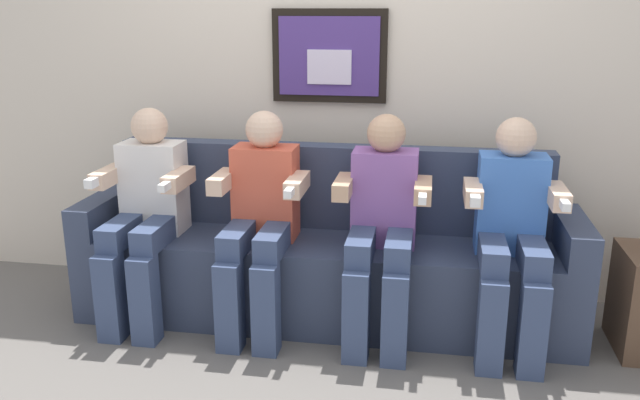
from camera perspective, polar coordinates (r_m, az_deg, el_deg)
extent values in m
plane|color=#66605B|center=(3.33, -0.44, -12.37)|extent=(6.49, 6.49, 0.00)
cube|color=beige|center=(3.69, 1.64, 11.66)|extent=(4.99, 0.05, 2.60)
cube|color=black|center=(3.65, 0.82, 12.41)|extent=(0.63, 0.03, 0.50)
cube|color=#4C337F|center=(3.64, 0.78, 12.39)|extent=(0.55, 0.02, 0.42)
cube|color=silver|center=(3.63, 0.82, 11.49)|extent=(0.24, 0.02, 0.18)
cube|color=#333D56|center=(3.49, 0.39, -6.86)|extent=(2.31, 0.58, 0.45)
cube|color=#333D56|center=(3.55, 0.98, 1.22)|extent=(2.31, 0.14, 0.45)
cube|color=#333D56|center=(3.84, -18.03, -4.15)|extent=(0.14, 0.58, 0.62)
cube|color=#333D56|center=(3.49, 20.79, -6.47)|extent=(0.14, 0.58, 0.62)
cube|color=white|center=(3.58, -14.25, 1.11)|extent=(0.32, 0.20, 0.48)
sphere|color=beige|center=(3.52, -14.62, 6.24)|extent=(0.19, 0.19, 0.19)
cube|color=#38476B|center=(3.50, -16.69, -2.53)|extent=(0.12, 0.40, 0.12)
cube|color=#38476B|center=(3.42, -13.98, -2.72)|extent=(0.12, 0.40, 0.12)
cube|color=#38476B|center=(3.44, -17.76, -8.08)|extent=(0.12, 0.12, 0.45)
cube|color=#38476B|center=(3.36, -15.00, -8.42)|extent=(0.12, 0.12, 0.45)
cube|color=beige|center=(3.54, -17.93, 1.98)|extent=(0.08, 0.28, 0.08)
cube|color=beige|center=(3.38, -12.20, 1.76)|extent=(0.08, 0.28, 0.08)
cube|color=white|center=(3.24, -13.24, 1.23)|extent=(0.04, 0.13, 0.04)
cube|color=white|center=(3.40, -19.16, 1.47)|extent=(0.04, 0.10, 0.04)
cube|color=#D8593F|center=(3.39, -4.73, 0.69)|extent=(0.32, 0.20, 0.48)
sphere|color=beige|center=(3.31, -4.86, 6.12)|extent=(0.19, 0.19, 0.19)
cube|color=#38476B|center=(3.28, -7.05, -3.20)|extent=(0.12, 0.40, 0.12)
cube|color=#38476B|center=(3.23, -3.98, -3.40)|extent=(0.12, 0.40, 0.12)
cube|color=#38476B|center=(3.21, -7.89, -9.17)|extent=(0.12, 0.12, 0.45)
cube|color=#38476B|center=(3.17, -4.74, -9.46)|extent=(0.12, 0.12, 0.45)
cube|color=beige|center=(3.31, -8.47, 1.62)|extent=(0.08, 0.28, 0.08)
cube|color=beige|center=(3.21, -2.00, 1.35)|extent=(0.08, 0.28, 0.08)
cube|color=white|center=(3.06, -2.61, 0.76)|extent=(0.04, 0.13, 0.04)
cube|color=#8C59A5|center=(3.29, 5.63, 0.21)|extent=(0.32, 0.20, 0.48)
sphere|color=tan|center=(3.22, 5.79, 5.79)|extent=(0.19, 0.19, 0.19)
cube|color=#38476B|center=(3.17, 3.64, -3.84)|extent=(0.12, 0.40, 0.12)
cube|color=#38476B|center=(3.15, 6.91, -4.01)|extent=(0.12, 0.40, 0.12)
cube|color=#38476B|center=(3.09, 3.14, -10.06)|extent=(0.12, 0.12, 0.45)
cube|color=#38476B|center=(3.08, 6.52, -10.27)|extent=(0.12, 0.12, 0.45)
cube|color=tan|center=(3.17, 2.09, 1.16)|extent=(0.08, 0.28, 0.08)
cube|color=tan|center=(3.15, 8.96, 0.85)|extent=(0.08, 0.28, 0.08)
cube|color=white|center=(2.99, 8.91, 0.23)|extent=(0.04, 0.13, 0.04)
cube|color=#3F72CC|center=(3.31, 16.24, -0.29)|extent=(0.32, 0.20, 0.48)
sphere|color=beige|center=(3.24, 16.69, 5.24)|extent=(0.19, 0.19, 0.19)
cube|color=#38476B|center=(3.17, 14.74, -4.36)|extent=(0.12, 0.40, 0.12)
cube|color=#38476B|center=(3.19, 17.97, -4.48)|extent=(0.12, 0.40, 0.12)
cube|color=#38476B|center=(3.10, 14.65, -10.60)|extent=(0.12, 0.12, 0.45)
cube|color=#38476B|center=(3.12, 18.00, -10.68)|extent=(0.12, 0.12, 0.45)
cube|color=beige|center=(3.15, 13.16, 0.65)|extent=(0.08, 0.28, 0.08)
cube|color=beige|center=(3.20, 19.95, 0.32)|extent=(0.08, 0.28, 0.08)
cube|color=white|center=(3.05, 20.46, -0.32)|extent=(0.04, 0.13, 0.04)
cube|color=white|center=(3.00, 13.33, 0.02)|extent=(0.04, 0.10, 0.04)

